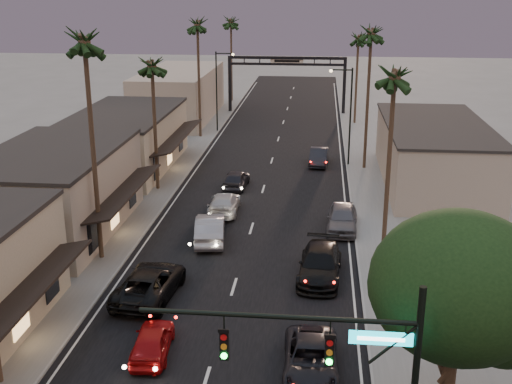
% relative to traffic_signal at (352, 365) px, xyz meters
% --- Properties ---
extents(ground, '(200.00, 200.00, 0.00)m').
position_rel_traffic_signal_xyz_m(ground, '(-5.69, 36.00, -5.08)').
color(ground, slate).
rests_on(ground, ground).
extents(road, '(14.00, 120.00, 0.02)m').
position_rel_traffic_signal_xyz_m(road, '(-5.69, 41.00, -5.08)').
color(road, black).
rests_on(road, ground).
extents(sidewalk_left, '(5.00, 92.00, 0.12)m').
position_rel_traffic_signal_xyz_m(sidewalk_left, '(-15.19, 48.00, -5.02)').
color(sidewalk_left, slate).
rests_on(sidewalk_left, ground).
extents(sidewalk_right, '(5.00, 92.00, 0.12)m').
position_rel_traffic_signal_xyz_m(sidewalk_right, '(3.81, 48.00, -5.02)').
color(sidewalk_right, slate).
rests_on(sidewalk_right, ground).
extents(storefront_mid, '(8.00, 14.00, 5.50)m').
position_rel_traffic_signal_xyz_m(storefront_mid, '(-18.69, 22.00, -2.33)').
color(storefront_mid, gray).
rests_on(storefront_mid, ground).
extents(storefront_far, '(8.00, 16.00, 5.00)m').
position_rel_traffic_signal_xyz_m(storefront_far, '(-18.69, 38.00, -2.58)').
color(storefront_far, tan).
rests_on(storefront_far, ground).
extents(storefront_dist, '(8.00, 20.00, 6.00)m').
position_rel_traffic_signal_xyz_m(storefront_dist, '(-18.69, 61.00, -2.08)').
color(storefront_dist, gray).
rests_on(storefront_dist, ground).
extents(building_right, '(8.00, 18.00, 5.00)m').
position_rel_traffic_signal_xyz_m(building_right, '(8.31, 36.00, -2.58)').
color(building_right, gray).
rests_on(building_right, ground).
extents(traffic_signal, '(8.51, 0.22, 7.80)m').
position_rel_traffic_signal_xyz_m(traffic_signal, '(0.00, 0.00, 0.00)').
color(traffic_signal, black).
rests_on(traffic_signal, ground).
extents(corner_tree, '(6.20, 6.20, 8.80)m').
position_rel_traffic_signal_xyz_m(corner_tree, '(3.79, 3.45, 0.90)').
color(corner_tree, '#38281C').
rests_on(corner_tree, ground).
extents(arch, '(15.20, 0.40, 7.27)m').
position_rel_traffic_signal_xyz_m(arch, '(-5.69, 66.00, 0.45)').
color(arch, black).
rests_on(arch, ground).
extents(streetlight_right, '(2.13, 0.30, 9.00)m').
position_rel_traffic_signal_xyz_m(streetlight_right, '(1.23, 41.00, 0.25)').
color(streetlight_right, black).
rests_on(streetlight_right, ground).
extents(streetlight_left, '(2.13, 0.30, 9.00)m').
position_rel_traffic_signal_xyz_m(streetlight_left, '(-12.61, 54.00, 0.25)').
color(streetlight_left, black).
rests_on(streetlight_left, ground).
extents(palm_lb, '(3.20, 3.20, 15.20)m').
position_rel_traffic_signal_xyz_m(palm_lb, '(-14.29, 18.00, 8.30)').
color(palm_lb, '#38281C').
rests_on(palm_lb, ground).
extents(palm_lc, '(3.20, 3.20, 12.20)m').
position_rel_traffic_signal_xyz_m(palm_lc, '(-14.29, 32.00, 5.39)').
color(palm_lc, '#38281C').
rests_on(palm_lc, ground).
extents(palm_ld, '(3.20, 3.20, 14.20)m').
position_rel_traffic_signal_xyz_m(palm_ld, '(-14.29, 51.00, 7.33)').
color(palm_ld, '#38281C').
rests_on(palm_ld, ground).
extents(palm_ra, '(3.20, 3.20, 13.20)m').
position_rel_traffic_signal_xyz_m(palm_ra, '(2.91, 20.00, 6.36)').
color(palm_ra, '#38281C').
rests_on(palm_ra, ground).
extents(palm_rb, '(3.20, 3.20, 14.20)m').
position_rel_traffic_signal_xyz_m(palm_rb, '(2.91, 40.00, 7.33)').
color(palm_rb, '#38281C').
rests_on(palm_rb, ground).
extents(palm_rc, '(3.20, 3.20, 12.20)m').
position_rel_traffic_signal_xyz_m(palm_rc, '(2.91, 60.00, 5.39)').
color(palm_rc, '#38281C').
rests_on(palm_rc, ground).
extents(palm_far, '(3.20, 3.20, 13.20)m').
position_rel_traffic_signal_xyz_m(palm_far, '(-13.99, 74.00, 6.36)').
color(palm_far, '#38281C').
rests_on(palm_far, ground).
extents(oncoming_red, '(1.95, 4.17, 1.38)m').
position_rel_traffic_signal_xyz_m(oncoming_red, '(-8.44, 7.84, -4.39)').
color(oncoming_red, '#950A0C').
rests_on(oncoming_red, ground).
extents(oncoming_pickup, '(3.23, 6.17, 1.66)m').
position_rel_traffic_signal_xyz_m(oncoming_pickup, '(-10.01, 13.34, -4.25)').
color(oncoming_pickup, black).
rests_on(oncoming_pickup, ground).
extents(oncoming_silver, '(2.53, 5.43, 1.72)m').
position_rel_traffic_signal_xyz_m(oncoming_silver, '(-8.14, 21.54, -4.22)').
color(oncoming_silver, gray).
rests_on(oncoming_silver, ground).
extents(oncoming_white, '(2.16, 5.11, 1.47)m').
position_rel_traffic_signal_xyz_m(oncoming_white, '(-8.02, 27.04, -4.35)').
color(oncoming_white, '#B2B2B2').
rests_on(oncoming_white, ground).
extents(oncoming_dgrey, '(2.03, 4.48, 1.49)m').
position_rel_traffic_signal_xyz_m(oncoming_dgrey, '(-7.95, 33.13, -4.34)').
color(oncoming_dgrey, black).
rests_on(oncoming_dgrey, ground).
extents(curbside_near, '(2.46, 5.14, 1.42)m').
position_rel_traffic_signal_xyz_m(curbside_near, '(-1.27, 7.05, -4.37)').
color(curbside_near, black).
rests_on(curbside_near, ground).
extents(curbside_black, '(2.69, 5.89, 1.67)m').
position_rel_traffic_signal_xyz_m(curbside_black, '(-0.95, 16.67, -4.25)').
color(curbside_black, black).
rests_on(curbside_black, ground).
extents(curbside_grey, '(2.26, 5.09, 1.70)m').
position_rel_traffic_signal_xyz_m(curbside_grey, '(0.51, 24.39, -4.23)').
color(curbside_grey, '#525258').
rests_on(curbside_grey, ground).
extents(curbside_far, '(1.80, 4.64, 1.51)m').
position_rel_traffic_signal_xyz_m(curbside_far, '(-1.24, 41.04, -4.33)').
color(curbside_far, black).
rests_on(curbside_far, ground).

